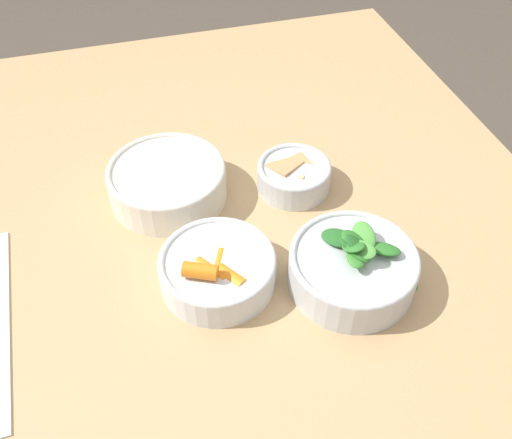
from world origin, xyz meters
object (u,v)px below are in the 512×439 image
bowl_greens (353,267)px  bowl_cookies (294,175)px  bowl_beans_hotdog (168,183)px  bowl_carrots (217,269)px

bowl_greens → bowl_cookies: size_ratio=1.47×
bowl_greens → bowl_beans_hotdog: (0.25, 0.22, -0.01)m
bowl_cookies → bowl_carrots: bearing=134.1°
bowl_carrots → bowl_cookies: bowl_carrots is taller
bowl_beans_hotdog → bowl_greens: bearing=-139.0°
bowl_carrots → bowl_cookies: 0.23m
bowl_carrots → bowl_greens: bearing=-106.5°
bowl_carrots → bowl_greens: bowl_greens is taller
bowl_carrots → bowl_greens: 0.19m
bowl_carrots → bowl_beans_hotdog: bearing=10.4°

